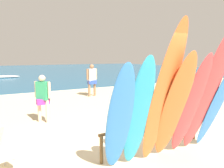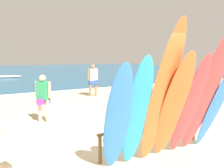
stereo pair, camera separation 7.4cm
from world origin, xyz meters
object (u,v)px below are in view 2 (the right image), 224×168
(surfboard_red_4, at_px, (190,107))
(surfboard_red_5, at_px, (206,93))
(surfboard_blue_0, at_px, (118,120))
(surfboard_orange_3, at_px, (173,108))
(beachgoer_strolling, at_px, (43,95))
(surfboard_blue_6, at_px, (217,103))
(surfboard_rack, at_px, (153,129))
(surfboard_teal_1, at_px, (137,114))
(beachgoer_midbeach, at_px, (93,78))
(distant_boat, at_px, (2,77))
(surfboard_orange_2, at_px, (162,96))

(surfboard_red_4, relative_size, surfboard_red_5, 0.81)
(surfboard_blue_0, relative_size, surfboard_orange_3, 0.90)
(surfboard_orange_3, bearing_deg, beachgoer_strolling, 118.80)
(surfboard_orange_3, height_order, beachgoer_strolling, surfboard_orange_3)
(surfboard_blue_6, bearing_deg, surfboard_rack, 145.24)
(surfboard_teal_1, distance_m, beachgoer_midbeach, 7.54)
(surfboard_rack, height_order, surfboard_teal_1, surfboard_teal_1)
(surfboard_orange_3, relative_size, surfboard_blue_6, 1.01)
(beachgoer_strolling, distance_m, distant_boat, 16.19)
(surfboard_teal_1, bearing_deg, surfboard_red_5, -3.11)
(surfboard_red_4, height_order, beachgoer_strolling, surfboard_red_4)
(surfboard_teal_1, xyz_separation_m, surfboard_red_4, (1.23, -0.09, 0.02))
(surfboard_blue_6, distance_m, distant_boat, 20.54)
(surfboard_orange_2, bearing_deg, surfboard_blue_0, 165.59)
(surfboard_rack, bearing_deg, distant_boat, 99.02)
(surfboard_rack, relative_size, surfboard_blue_0, 1.30)
(surfboard_blue_6, bearing_deg, beachgoer_strolling, 122.37)
(surfboard_blue_6, height_order, distant_boat, surfboard_blue_6)
(surfboard_orange_3, bearing_deg, surfboard_orange_2, -170.64)
(surfboard_blue_0, bearing_deg, surfboard_red_5, -0.89)
(surfboard_red_4, distance_m, surfboard_blue_6, 0.80)
(surfboard_red_5, xyz_separation_m, beachgoer_midbeach, (0.52, 7.44, -0.38))
(surfboard_rack, height_order, beachgoer_midbeach, beachgoer_midbeach)
(surfboard_blue_0, xyz_separation_m, beachgoer_strolling, (-0.63, 3.79, -0.14))
(surfboard_red_5, relative_size, distant_boat, 0.80)
(beachgoer_strolling, relative_size, beachgoer_midbeach, 0.90)
(surfboard_blue_0, bearing_deg, distant_boat, 100.84)
(surfboard_red_4, bearing_deg, beachgoer_strolling, 121.14)
(surfboard_red_4, height_order, surfboard_red_5, surfboard_red_5)
(surfboard_red_4, xyz_separation_m, surfboard_red_5, (0.35, -0.10, 0.26))
(surfboard_blue_0, height_order, beachgoer_strolling, surfboard_blue_0)
(surfboard_blue_6, bearing_deg, surfboard_blue_0, 170.98)
(surfboard_blue_0, distance_m, surfboard_red_5, 2.01)
(surfboard_red_4, distance_m, beachgoer_strolling, 4.51)
(beachgoer_strolling, distance_m, beachgoer_midbeach, 4.64)
(surfboard_teal_1, distance_m, surfboard_orange_2, 0.58)
(surfboard_red_5, relative_size, surfboard_blue_6, 1.23)
(surfboard_red_5, height_order, beachgoer_midbeach, surfboard_red_5)
(surfboard_rack, xyz_separation_m, surfboard_blue_0, (-1.21, -0.52, 0.54))
(surfboard_rack, relative_size, surfboard_orange_2, 0.95)
(surfboard_orange_3, relative_size, surfboard_red_4, 1.02)
(beachgoer_strolling, bearing_deg, surfboard_orange_2, -22.81)
(surfboard_blue_0, distance_m, beachgoer_strolling, 3.84)
(surfboard_rack, distance_m, surfboard_orange_3, 0.89)
(surfboard_orange_3, bearing_deg, beachgoer_midbeach, 83.66)
(surfboard_rack, height_order, surfboard_orange_2, surfboard_orange_2)
(surfboard_teal_1, height_order, surfboard_blue_6, surfboard_blue_6)
(surfboard_blue_0, bearing_deg, beachgoer_strolling, 104.93)
(surfboard_blue_0, bearing_deg, surfboard_orange_2, -3.40)
(surfboard_rack, height_order, surfboard_orange_3, surfboard_orange_3)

